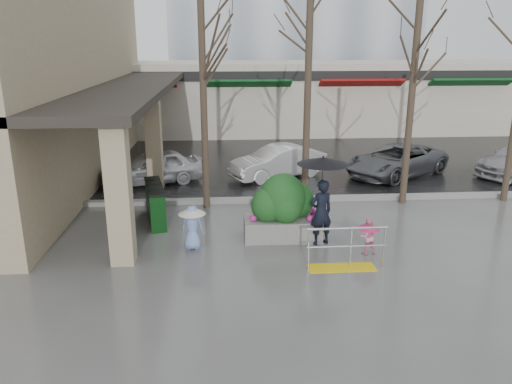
{
  "coord_description": "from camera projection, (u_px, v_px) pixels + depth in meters",
  "views": [
    {
      "loc": [
        -1.48,
        -11.83,
        5.15
      ],
      "look_at": [
        -0.59,
        0.87,
        1.3
      ],
      "focal_mm": 35.0,
      "sensor_mm": 36.0,
      "label": 1
    }
  ],
  "objects": [
    {
      "name": "car_c",
      "position": [
        396.0,
        160.0,
        19.79
      ],
      "size": [
        4.94,
        4.24,
        1.26
      ],
      "primitive_type": "imported",
      "rotation": [
        0.0,
        0.0,
        -0.99
      ],
      "color": "#575B5F",
      "rests_on": "ground"
    },
    {
      "name": "handrail",
      "position": [
        345.0,
        253.0,
        11.73
      ],
      "size": [
        1.9,
        0.5,
        1.03
      ],
      "color": "yellow",
      "rests_on": "ground"
    },
    {
      "name": "child_blue",
      "position": [
        192.0,
        223.0,
        12.74
      ],
      "size": [
        0.71,
        0.71,
        1.18
      ],
      "rotation": [
        0.0,
        0.0,
        3.0
      ],
      "color": "#7B98DB",
      "rests_on": "ground"
    },
    {
      "name": "planter",
      "position": [
        283.0,
        208.0,
        13.43
      ],
      "size": [
        2.08,
        1.22,
        1.81
      ],
      "rotation": [
        0.0,
        0.0,
        -0.01
      ],
      "color": "gray",
      "rests_on": "ground"
    },
    {
      "name": "tree_mideast",
      "position": [
        416.0,
        51.0,
        15.22
      ],
      "size": [
        3.2,
        3.2,
        6.5
      ],
      "color": "#382B21",
      "rests_on": "ground"
    },
    {
      "name": "near_building",
      "position": [
        20.0,
        73.0,
        18.76
      ],
      "size": [
        6.0,
        18.0,
        8.0
      ],
      "primitive_type": "cube",
      "color": "tan",
      "rests_on": "ground"
    },
    {
      "name": "curb",
      "position": [
        267.0,
        200.0,
        16.69
      ],
      "size": [
        120.0,
        0.3,
        0.15
      ],
      "primitive_type": "cube",
      "color": "gray",
      "rests_on": "ground"
    },
    {
      "name": "street_asphalt",
      "position": [
        243.0,
        120.0,
        33.89
      ],
      "size": [
        120.0,
        36.0,
        0.01
      ],
      "primitive_type": "cube",
      "color": "black",
      "rests_on": "ground"
    },
    {
      "name": "tree_west",
      "position": [
        202.0,
        44.0,
        14.72
      ],
      "size": [
        3.2,
        3.2,
        6.8
      ],
      "color": "#382B21",
      "rests_on": "ground"
    },
    {
      "name": "storefront_row",
      "position": [
        279.0,
        97.0,
        29.59
      ],
      "size": [
        34.0,
        6.74,
        4.0
      ],
      "color": "beige",
      "rests_on": "ground"
    },
    {
      "name": "child_pink",
      "position": [
        368.0,
        233.0,
        12.48
      ],
      "size": [
        0.58,
        0.58,
        0.94
      ],
      "rotation": [
        0.0,
        0.0,
        3.3
      ],
      "color": "pink",
      "rests_on": "ground"
    },
    {
      "name": "ground",
      "position": [
        281.0,
        249.0,
        12.89
      ],
      "size": [
        120.0,
        120.0,
        0.0
      ],
      "primitive_type": "plane",
      "color": "#51514F",
      "rests_on": "ground"
    },
    {
      "name": "tree_midwest",
      "position": [
        309.0,
        39.0,
        14.89
      ],
      "size": [
        3.2,
        3.2,
        7.0
      ],
      "color": "#382B21",
      "rests_on": "ground"
    },
    {
      "name": "canopy_slab",
      "position": [
        134.0,
        83.0,
        19.15
      ],
      "size": [
        2.8,
        18.0,
        0.25
      ],
      "primitive_type": "cube",
      "color": "#2D2823",
      "rests_on": "pillar_front"
    },
    {
      "name": "pillar_front",
      "position": [
        119.0,
        193.0,
        11.64
      ],
      "size": [
        0.55,
        0.55,
        3.5
      ],
      "primitive_type": "cube",
      "color": "tan",
      "rests_on": "ground"
    },
    {
      "name": "pillar_back",
      "position": [
        154.0,
        141.0,
        17.85
      ],
      "size": [
        0.55,
        0.55,
        3.5
      ],
      "primitive_type": "cube",
      "color": "tan",
      "rests_on": "ground"
    },
    {
      "name": "car_b",
      "position": [
        278.0,
        162.0,
        19.51
      ],
      "size": [
        4.03,
        2.8,
        1.26
      ],
      "primitive_type": "imported",
      "rotation": [
        0.0,
        0.0,
        -1.14
      ],
      "color": "white",
      "rests_on": "ground"
    },
    {
      "name": "car_a",
      "position": [
        153.0,
        167.0,
        18.71
      ],
      "size": [
        3.97,
        2.52,
        1.26
      ],
      "primitive_type": "imported",
      "rotation": [
        0.0,
        0.0,
        -1.27
      ],
      "color": "silver",
      "rests_on": "ground"
    },
    {
      "name": "woman",
      "position": [
        322.0,
        192.0,
        12.85
      ],
      "size": [
        1.34,
        1.34,
        2.39
      ],
      "rotation": [
        0.0,
        0.0,
        3.5
      ],
      "color": "black",
      "rests_on": "ground"
    },
    {
      "name": "news_boxes",
      "position": [
        155.0,
        203.0,
        14.72
      ],
      "size": [
        0.87,
        2.09,
        1.14
      ],
      "rotation": [
        0.0,
        0.0,
        0.21
      ],
      "color": "#0D3D13",
      "rests_on": "ground"
    }
  ]
}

